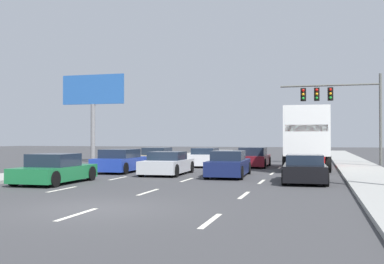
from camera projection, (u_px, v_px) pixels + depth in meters
ground_plane at (242, 163)px, 36.57m from camera, size 140.00×140.00×0.00m
sidewalk_right at (359, 167)px, 29.57m from camera, size 2.70×80.00×0.14m
sidewalk_left at (119, 163)px, 33.91m from camera, size 2.70×80.00×0.14m
lane_markings at (228, 167)px, 30.79m from camera, size 6.94×52.00×0.01m
car_tan at (158, 157)px, 32.56m from camera, size 1.99×4.08×1.26m
car_blue at (122, 161)px, 26.16m from camera, size 2.04×4.66×1.29m
car_green at (55, 170)px, 19.57m from camera, size 2.04×4.18×1.25m
car_white at (205, 158)px, 31.63m from camera, size 1.97×4.72×1.25m
car_silver at (167, 164)px, 24.31m from camera, size 2.09×4.34×1.21m
car_maroon at (253, 158)px, 30.84m from camera, size 1.98×4.42×1.31m
car_navy at (229, 165)px, 22.98m from camera, size 1.98×4.67×1.29m
box_truck at (306, 136)px, 27.87m from camera, size 2.79×7.81×3.67m
car_black at (305, 169)px, 19.98m from camera, size 1.97×4.33×1.20m
traffic_signal_mast at (333, 99)px, 34.24m from camera, size 7.21×0.69×6.60m
roadside_billboard at (93, 98)px, 37.07m from camera, size 5.29×0.36×7.01m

